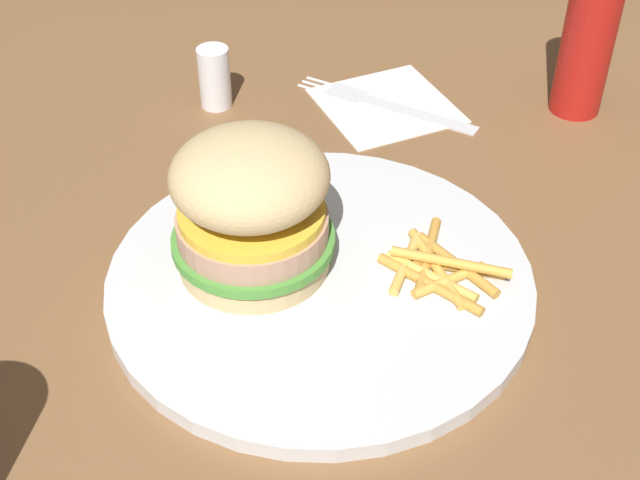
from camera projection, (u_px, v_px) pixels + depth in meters
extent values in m
plane|color=brown|center=(354.00, 267.00, 0.62)|extent=(1.60, 1.60, 0.00)
cylinder|color=silver|center=(320.00, 280.00, 0.60)|extent=(0.29, 0.29, 0.01)
cylinder|color=tan|center=(254.00, 253.00, 0.60)|extent=(0.10, 0.10, 0.02)
cylinder|color=#4C9338|center=(253.00, 239.00, 0.59)|extent=(0.11, 0.11, 0.01)
cylinder|color=tan|center=(252.00, 225.00, 0.59)|extent=(0.10, 0.10, 0.02)
cylinder|color=yellow|center=(252.00, 211.00, 0.58)|extent=(0.10, 0.10, 0.01)
ellipsoid|color=tan|center=(249.00, 176.00, 0.56)|extent=(0.10, 0.10, 0.05)
cylinder|color=gold|center=(430.00, 284.00, 0.59)|extent=(0.05, 0.07, 0.01)
cylinder|color=gold|center=(449.00, 280.00, 0.59)|extent=(0.06, 0.02, 0.01)
cylinder|color=#E5B251|center=(431.00, 276.00, 0.59)|extent=(0.05, 0.06, 0.01)
cylinder|color=gold|center=(428.00, 255.00, 0.61)|extent=(0.04, 0.07, 0.01)
cylinder|color=#E5B251|center=(406.00, 263.00, 0.60)|extent=(0.04, 0.05, 0.01)
cylinder|color=gold|center=(457.00, 264.00, 0.60)|extent=(0.04, 0.07, 0.01)
cylinder|color=gold|center=(436.00, 268.00, 0.60)|extent=(0.01, 0.08, 0.01)
cylinder|color=gold|center=(451.00, 262.00, 0.59)|extent=(0.07, 0.05, 0.01)
cylinder|color=gold|center=(459.00, 268.00, 0.60)|extent=(0.06, 0.04, 0.01)
cube|color=white|center=(386.00, 105.00, 0.78)|extent=(0.13, 0.13, 0.00)
cube|color=silver|center=(418.00, 112.00, 0.77)|extent=(0.09, 0.09, 0.00)
cube|color=silver|center=(346.00, 91.00, 0.80)|extent=(0.04, 0.04, 0.00)
cylinder|color=silver|center=(320.00, 78.00, 0.82)|extent=(0.02, 0.02, 0.00)
cylinder|color=silver|center=(316.00, 82.00, 0.81)|extent=(0.02, 0.02, 0.00)
cylinder|color=silver|center=(311.00, 86.00, 0.81)|extent=(0.02, 0.02, 0.00)
cylinder|color=#B21914|center=(589.00, 35.00, 0.74)|extent=(0.04, 0.04, 0.14)
cylinder|color=white|center=(215.00, 77.00, 0.77)|extent=(0.03, 0.03, 0.06)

